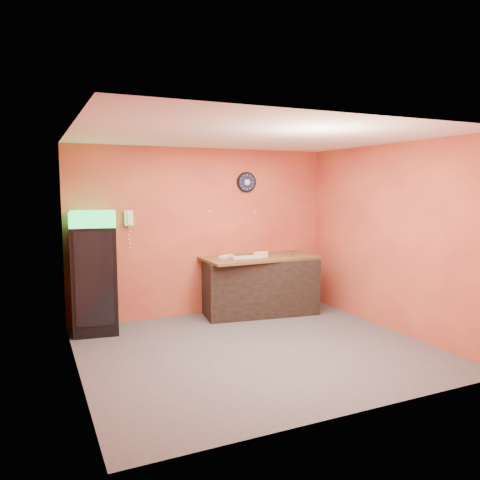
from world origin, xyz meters
TOP-DOWN VIEW (x-y plane):
  - floor at (0.00, 0.00)m, footprint 4.50×4.50m
  - back_wall at (0.00, 2.00)m, footprint 4.50×0.02m
  - left_wall at (-2.25, 0.00)m, footprint 0.02×4.00m
  - right_wall at (2.25, 0.00)m, footprint 0.02×4.00m
  - ceiling at (0.00, 0.00)m, footprint 4.50×4.00m
  - beverage_cooler at (-1.84, 1.61)m, footprint 0.71×0.72m
  - prep_counter at (0.84, 1.58)m, footprint 1.99×1.10m
  - wall_clock at (0.78, 1.97)m, footprint 0.35×0.06m
  - wall_phone at (-1.27, 1.95)m, footprint 0.13×0.11m
  - butcher_paper at (0.84, 1.58)m, footprint 1.94×0.96m
  - sub_roll_stack at (0.79, 1.44)m, footprint 0.24×0.10m
  - wrapped_sandwich_left at (0.44, 1.47)m, footprint 0.29×0.13m
  - wrapped_sandwich_mid at (0.63, 1.44)m, footprint 0.29×0.16m
  - wrapped_sandwich_right at (0.28, 1.69)m, footprint 0.30×0.26m
  - kitchen_tool at (0.88, 1.69)m, footprint 0.06×0.06m

SIDE VIEW (x-z plane):
  - floor at x=0.00m, z-range 0.00..0.00m
  - prep_counter at x=0.84m, z-range 0.00..0.94m
  - beverage_cooler at x=-1.84m, z-range -0.02..1.79m
  - butcher_paper at x=0.84m, z-range 0.94..0.98m
  - wrapped_sandwich_mid at x=0.63m, z-range 0.98..1.02m
  - wrapped_sandwich_left at x=0.44m, z-range 0.98..1.02m
  - wrapped_sandwich_right at x=0.28m, z-range 0.98..1.02m
  - kitchen_tool at x=0.88m, z-range 0.98..1.04m
  - sub_roll_stack at x=0.79m, z-range 0.98..1.08m
  - back_wall at x=0.00m, z-range 0.00..2.80m
  - left_wall at x=-2.25m, z-range 0.00..2.80m
  - right_wall at x=2.25m, z-range 0.00..2.80m
  - wall_phone at x=-1.27m, z-range 1.55..1.79m
  - wall_clock at x=0.78m, z-range 2.06..2.41m
  - ceiling at x=0.00m, z-range 2.79..2.81m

